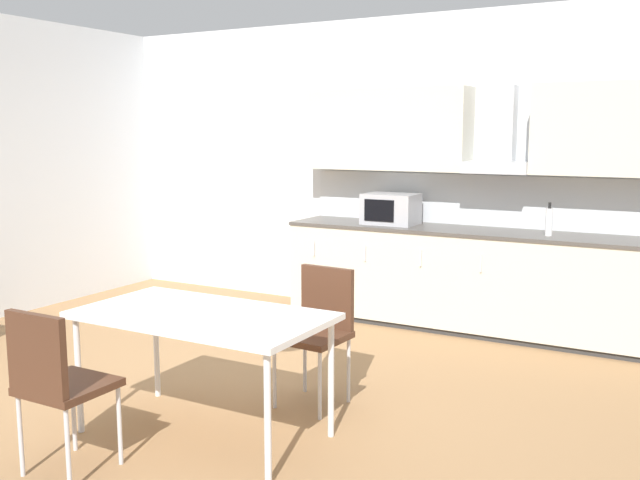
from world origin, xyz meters
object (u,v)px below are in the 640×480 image
at_px(microwave, 391,209).
at_px(bottle_white, 549,222).
at_px(dining_table, 202,321).
at_px(chair_near_left, 55,376).
at_px(pendant_lamp, 198,141).
at_px(chair_far_right, 319,321).

bearing_deg(microwave, bottle_white, -2.02).
bearing_deg(dining_table, microwave, 92.19).
height_order(bottle_white, chair_near_left, bottle_white).
xyz_separation_m(microwave, bottle_white, (1.42, -0.05, -0.02)).
bearing_deg(microwave, dining_table, -87.81).
distance_m(bottle_white, dining_table, 3.15).
height_order(dining_table, pendant_lamp, pendant_lamp).
xyz_separation_m(microwave, pendant_lamp, (0.11, -2.90, 0.65)).
relative_size(bottle_white, pendant_lamp, 0.85).
distance_m(microwave, bottle_white, 1.42).
height_order(microwave, bottle_white, microwave).
xyz_separation_m(bottle_white, dining_table, (-1.31, -2.85, -0.33)).
distance_m(chair_near_left, pendant_lamp, 1.42).
bearing_deg(microwave, chair_near_left, -93.26).
distance_m(bottle_white, chair_far_right, 2.35).
xyz_separation_m(chair_far_right, pendant_lamp, (-0.33, -0.77, 1.15)).
bearing_deg(pendant_lamp, bottle_white, 65.26).
xyz_separation_m(chair_near_left, chair_far_right, (0.65, 1.54, 0.00)).
height_order(dining_table, chair_near_left, chair_near_left).
bearing_deg(chair_near_left, dining_table, 67.39).
bearing_deg(chair_far_right, microwave, 101.58).
bearing_deg(bottle_white, microwave, 177.98).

